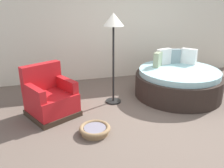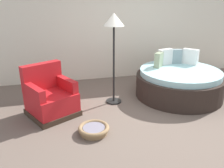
{
  "view_description": "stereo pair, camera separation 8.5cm",
  "coord_description": "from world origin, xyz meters",
  "px_view_note": "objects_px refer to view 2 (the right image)",
  "views": [
    {
      "loc": [
        -1.72,
        -3.53,
        2.1
      ],
      "look_at": [
        -0.63,
        0.5,
        0.55
      ],
      "focal_mm": 37.85,
      "sensor_mm": 36.0,
      "label": 1
    },
    {
      "loc": [
        -1.64,
        -3.55,
        2.1
      ],
      "look_at": [
        -0.63,
        0.5,
        0.55
      ],
      "focal_mm": 37.85,
      "sensor_mm": 36.0,
      "label": 2
    }
  ],
  "objects_px": {
    "floor_lamp": "(114,28)",
    "red_armchair": "(50,98)",
    "round_daybed": "(179,82)",
    "pet_basket": "(94,129)"
  },
  "relations": [
    {
      "from": "floor_lamp",
      "to": "red_armchair",
      "type": "bearing_deg",
      "value": -169.38
    },
    {
      "from": "round_daybed",
      "to": "floor_lamp",
      "type": "relative_size",
      "value": 1.04
    },
    {
      "from": "floor_lamp",
      "to": "pet_basket",
      "type": "bearing_deg",
      "value": -118.98
    },
    {
      "from": "red_armchair",
      "to": "pet_basket",
      "type": "height_order",
      "value": "red_armchair"
    },
    {
      "from": "round_daybed",
      "to": "red_armchair",
      "type": "bearing_deg",
      "value": -175.26
    },
    {
      "from": "red_armchair",
      "to": "round_daybed",
      "type": "bearing_deg",
      "value": 4.74
    },
    {
      "from": "red_armchair",
      "to": "floor_lamp",
      "type": "height_order",
      "value": "floor_lamp"
    },
    {
      "from": "pet_basket",
      "to": "floor_lamp",
      "type": "distance_m",
      "value": 1.94
    },
    {
      "from": "round_daybed",
      "to": "floor_lamp",
      "type": "xyz_separation_m",
      "value": [
        -1.49,
        0.01,
        1.22
      ]
    },
    {
      "from": "round_daybed",
      "to": "red_armchair",
      "type": "height_order",
      "value": "round_daybed"
    }
  ]
}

